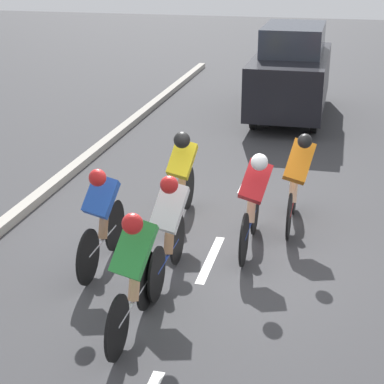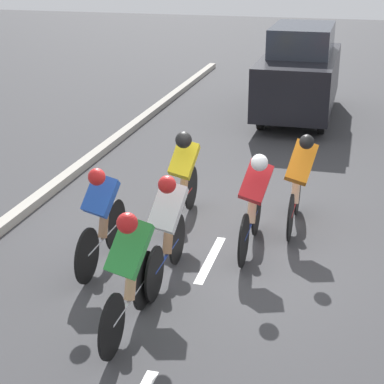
{
  "view_description": "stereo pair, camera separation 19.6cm",
  "coord_description": "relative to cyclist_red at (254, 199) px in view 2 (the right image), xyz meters",
  "views": [
    {
      "loc": [
        -1.53,
        7.89,
        3.98
      ],
      "look_at": [
        0.26,
        0.33,
        0.95
      ],
      "focal_mm": 60.0,
      "sensor_mm": 36.0,
      "label": 1
    },
    {
      "loc": [
        -1.72,
        7.84,
        3.98
      ],
      "look_at": [
        0.26,
        0.33,
        0.95
      ],
      "focal_mm": 60.0,
      "sensor_mm": 36.0,
      "label": 2
    }
  ],
  "objects": [
    {
      "name": "lane_stripe_mid",
      "position": [
        0.5,
        0.39,
        -0.77
      ],
      "size": [
        0.12,
        1.4,
        0.01
      ],
      "primitive_type": "cube",
      "color": "white",
      "rests_on": "ground"
    },
    {
      "name": "lane_stripe_far",
      "position": [
        0.5,
        -2.81,
        -0.77
      ],
      "size": [
        0.12,
        1.4,
        0.01
      ],
      "primitive_type": "cube",
      "color": "white",
      "rests_on": "ground"
    },
    {
      "name": "cyclist_white",
      "position": [
        0.87,
        1.14,
        0.02
      ],
      "size": [
        0.44,
        1.65,
        1.52
      ],
      "color": "black",
      "rests_on": "ground"
    },
    {
      "name": "cyclist_yellow",
      "position": [
        1.17,
        -0.68,
        0.02
      ],
      "size": [
        0.43,
        1.72,
        1.51
      ],
      "color": "black",
      "rests_on": "ground"
    },
    {
      "name": "support_car",
      "position": [
        0.19,
        -7.61,
        0.31
      ],
      "size": [
        1.7,
        4.32,
        2.16
      ],
      "color": "black",
      "rests_on": "ground"
    },
    {
      "name": "cyclist_green",
      "position": [
        0.93,
        2.32,
        0.03
      ],
      "size": [
        0.45,
        1.68,
        1.54
      ],
      "color": "black",
      "rests_on": "ground"
    },
    {
      "name": "cyclist_orange",
      "position": [
        -0.5,
        -0.91,
        0.02
      ],
      "size": [
        0.45,
        1.65,
        1.53
      ],
      "color": "black",
      "rests_on": "ground"
    },
    {
      "name": "cyclist_blue",
      "position": [
        1.81,
        0.94,
        -0.02
      ],
      "size": [
        0.43,
        1.69,
        1.46
      ],
      "color": "black",
      "rests_on": "ground"
    },
    {
      "name": "ground_plane",
      "position": [
        0.5,
        0.07,
        -0.77
      ],
      "size": [
        60.0,
        60.0,
        0.0
      ],
      "primitive_type": "plane",
      "color": "#38383A"
    },
    {
      "name": "cyclist_red",
      "position": [
        0.0,
        0.0,
        0.0
      ],
      "size": [
        0.45,
        1.74,
        1.49
      ],
      "color": "black",
      "rests_on": "ground"
    }
  ]
}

